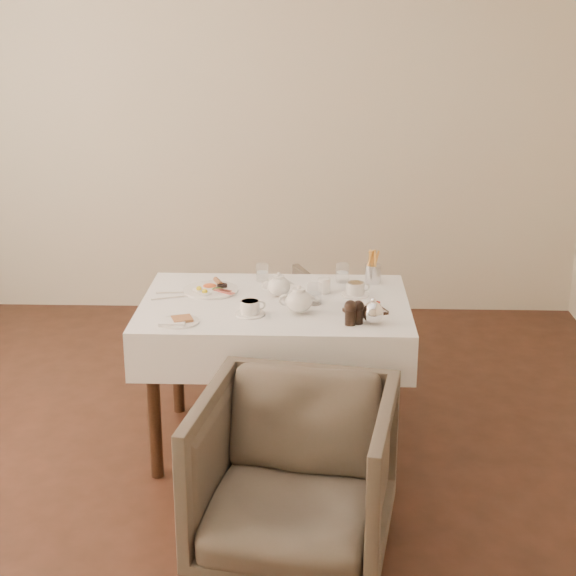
# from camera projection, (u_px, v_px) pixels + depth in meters

# --- Properties ---
(table) EXTENTS (1.28, 0.88, 0.75)m
(table) POSITION_uv_depth(u_px,v_px,m) (275.00, 324.00, 4.25)
(table) COLOR black
(table) RESTS_ON ground
(armchair_near) EXTENTS (0.87, 0.89, 0.70)m
(armchair_near) POSITION_uv_depth(u_px,v_px,m) (295.00, 476.00, 3.48)
(armchair_near) COLOR brown
(armchair_near) RESTS_ON ground
(armchair_far) EXTENTS (0.85, 0.86, 0.61)m
(armchair_far) POSITION_uv_depth(u_px,v_px,m) (265.00, 330.00, 5.10)
(armchair_far) COLOR brown
(armchair_far) RESTS_ON ground
(breakfast_plate) EXTENTS (0.27, 0.27, 0.03)m
(breakfast_plate) POSITION_uv_depth(u_px,v_px,m) (211.00, 289.00, 4.37)
(breakfast_plate) COLOR white
(breakfast_plate) RESTS_ON table
(side_plate) EXTENTS (0.17, 0.17, 0.02)m
(side_plate) POSITION_uv_depth(u_px,v_px,m) (178.00, 321.00, 3.94)
(side_plate) COLOR white
(side_plate) RESTS_ON table
(teapot_centre) EXTENTS (0.17, 0.14, 0.12)m
(teapot_centre) POSITION_uv_depth(u_px,v_px,m) (279.00, 285.00, 4.27)
(teapot_centre) COLOR white
(teapot_centre) RESTS_ON table
(teapot_front) EXTENTS (0.18, 0.14, 0.14)m
(teapot_front) POSITION_uv_depth(u_px,v_px,m) (299.00, 299.00, 4.05)
(teapot_front) COLOR white
(teapot_front) RESTS_ON table
(creamer) EXTENTS (0.08, 0.08, 0.07)m
(creamer) POSITION_uv_depth(u_px,v_px,m) (324.00, 285.00, 4.33)
(creamer) COLOR white
(creamer) RESTS_ON table
(teacup_near) EXTENTS (0.14, 0.14, 0.07)m
(teacup_near) POSITION_uv_depth(u_px,v_px,m) (250.00, 308.00, 4.03)
(teacup_near) COLOR white
(teacup_near) RESTS_ON table
(teacup_far) EXTENTS (0.13, 0.13, 0.07)m
(teacup_far) POSITION_uv_depth(u_px,v_px,m) (355.00, 289.00, 4.30)
(teacup_far) COLOR white
(teacup_far) RESTS_ON table
(glass_left) EXTENTS (0.08, 0.08, 0.09)m
(glass_left) POSITION_uv_depth(u_px,v_px,m) (262.00, 273.00, 4.51)
(glass_left) COLOR silver
(glass_left) RESTS_ON table
(glass_mid) EXTENTS (0.09, 0.09, 0.10)m
(glass_mid) POSITION_uv_depth(u_px,v_px,m) (314.00, 294.00, 4.17)
(glass_mid) COLOR silver
(glass_mid) RESTS_ON table
(glass_right) EXTENTS (0.08, 0.08, 0.09)m
(glass_right) POSITION_uv_depth(u_px,v_px,m) (342.00, 273.00, 4.49)
(glass_right) COLOR silver
(glass_right) RESTS_ON table
(condiment_board) EXTENTS (0.21, 0.18, 0.05)m
(condiment_board) POSITION_uv_depth(u_px,v_px,m) (365.00, 310.00, 4.07)
(condiment_board) COLOR black
(condiment_board) RESTS_ON table
(pepper_mill_left) EXTENTS (0.06, 0.06, 0.12)m
(pepper_mill_left) POSITION_uv_depth(u_px,v_px,m) (350.00, 312.00, 3.91)
(pepper_mill_left) COLOR black
(pepper_mill_left) RESTS_ON table
(pepper_mill_right) EXTENTS (0.06, 0.06, 0.11)m
(pepper_mill_right) POSITION_uv_depth(u_px,v_px,m) (358.00, 312.00, 3.92)
(pepper_mill_right) COLOR black
(pepper_mill_right) RESTS_ON table
(silver_pot) EXTENTS (0.12, 0.10, 0.12)m
(silver_pot) POSITION_uv_depth(u_px,v_px,m) (373.00, 311.00, 3.92)
(silver_pot) COLOR white
(silver_pot) RESTS_ON table
(fries_cup) EXTENTS (0.08, 0.08, 0.17)m
(fries_cup) POSITION_uv_depth(u_px,v_px,m) (373.00, 269.00, 4.47)
(fries_cup) COLOR silver
(fries_cup) RESTS_ON table
(cutlery_fork) EXTENTS (0.20, 0.04, 0.00)m
(cutlery_fork) POSITION_uv_depth(u_px,v_px,m) (176.00, 293.00, 4.33)
(cutlery_fork) COLOR silver
(cutlery_fork) RESTS_ON table
(cutlery_knife) EXTENTS (0.20, 0.08, 0.00)m
(cutlery_knife) POSITION_uv_depth(u_px,v_px,m) (172.00, 298.00, 4.26)
(cutlery_knife) COLOR silver
(cutlery_knife) RESTS_ON table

